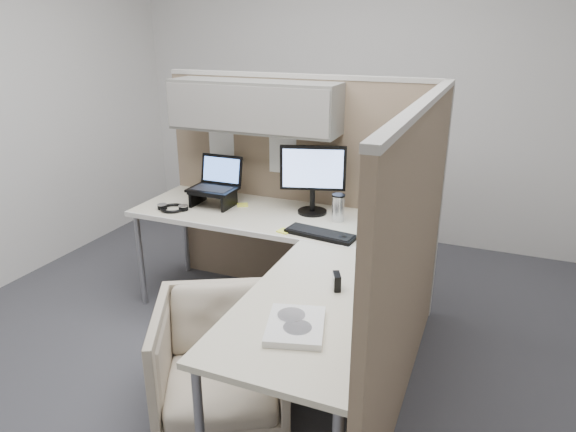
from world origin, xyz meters
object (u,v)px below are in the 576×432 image
at_px(desk, 284,249).
at_px(office_chair, 222,353).
at_px(monitor_left, 313,174).
at_px(keyboard, 321,234).

distance_m(desk, office_chair, 0.72).
relative_size(monitor_left, keyboard, 1.07).
height_order(desk, monitor_left, monitor_left).
distance_m(desk, keyboard, 0.25).
relative_size(office_chair, monitor_left, 1.46).
bearing_deg(desk, monitor_left, 92.15).
bearing_deg(office_chair, monitor_left, 59.00).
xyz_separation_m(desk, keyboard, (0.17, 0.18, 0.05)).
height_order(desk, keyboard, keyboard).
distance_m(office_chair, keyboard, 0.93).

